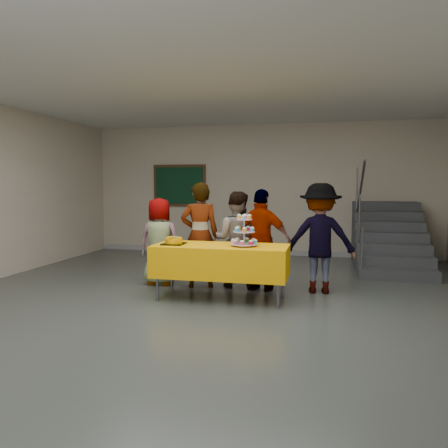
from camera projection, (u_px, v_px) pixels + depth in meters
The scene contains 11 objects.
room_shell at pixel (200, 141), 5.19m from camera, with size 10.00×10.04×3.02m.
bake_table at pixel (221, 260), 6.13m from camera, with size 1.88×0.78×0.77m.
cupcake_stand at pixel (244, 234), 5.99m from camera, with size 0.38×0.38×0.44m.
bear_cake at pixel (174, 240), 6.18m from camera, with size 0.32×0.36×0.12m.
schoolchild_a at pixel (160, 241), 7.06m from camera, with size 0.69×0.45×1.41m, color slate.
schoolchild_b at pixel (200, 235), 6.85m from camera, with size 0.60×0.40×1.65m, color slate.
schoolchild_c at pixel (236, 240), 6.85m from camera, with size 0.73×0.57×1.51m, color slate.
schoolchild_d at pixel (262, 240), 6.61m from camera, with size 0.91×0.38×1.55m, color slate.
schoolchild_e at pixel (320, 238), 6.51m from camera, with size 1.06×0.61×1.64m, color slate.
staircase at pixel (388, 241), 8.71m from camera, with size 1.30×2.40×2.04m.
noticeboard at pixel (179, 186), 10.48m from camera, with size 1.30×0.05×1.00m.
Camera 1 is at (1.48, -5.04, 1.60)m, focal length 35.00 mm.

